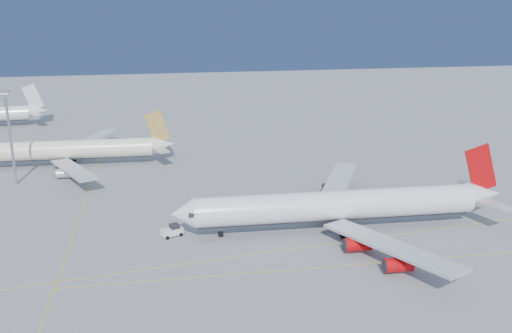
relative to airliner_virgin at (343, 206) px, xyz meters
name	(u,v)px	position (x,y,z in m)	size (l,w,h in m)	color
ground	(268,239)	(-16.71, -2.48, -5.39)	(500.00, 500.00, 0.00)	slate
taxiway_lines	(194,232)	(-31.42, 3.86, -5.38)	(118.86, 140.00, 0.02)	gold
airliner_virgin	(343,206)	(0.00, 0.00, 0.00)	(72.28, 65.07, 17.86)	white
airliner_etihad	(70,150)	(-63.97, 57.33, -0.54)	(60.86, 56.31, 15.91)	beige
pushback_tug	(172,231)	(-36.06, 2.45, -4.24)	(4.92, 4.00, 2.48)	white
light_mast	(10,130)	(-76.00, 42.85, 9.27)	(2.15, 2.15, 24.84)	gray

